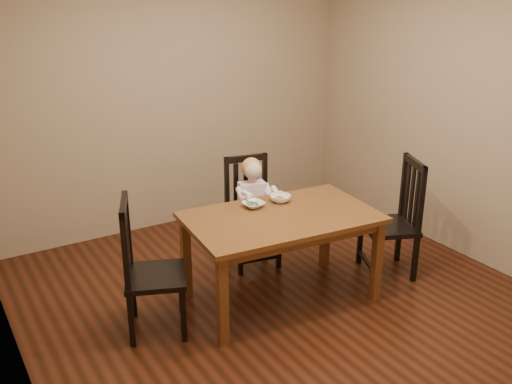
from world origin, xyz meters
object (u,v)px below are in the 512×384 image
chair_right (395,220)px  bowl_peas (253,205)px  toddler (253,201)px  chair_child (251,213)px  chair_left (148,270)px  dining_table (281,225)px  bowl_veg (280,198)px

chair_right → bowl_peas: size_ratio=6.12×
toddler → chair_child: bearing=-90.0°
chair_right → bowl_peas: bearing=95.4°
chair_child → chair_left: 1.37m
dining_table → bowl_peas: 0.30m
chair_right → toddler: chair_right is taller
bowl_veg → chair_left: bearing=-174.8°
bowl_veg → bowl_peas: bearing=177.3°
chair_right → bowl_veg: chair_right is taller
chair_left → chair_child: bearing=137.1°
dining_table → chair_child: bearing=78.3°
dining_table → bowl_veg: size_ratio=8.81×
chair_child → bowl_peas: size_ratio=5.79×
dining_table → bowl_peas: (-0.10, 0.26, 0.11)m
chair_left → bowl_peas: bearing=119.4°
chair_child → bowl_veg: bearing=102.0°
toddler → bowl_veg: size_ratio=3.00×
dining_table → bowl_veg: bearing=57.7°
chair_left → bowl_veg: 1.29m
chair_left → toddler: chair_left is taller
dining_table → chair_right: (1.13, -0.14, -0.16)m
chair_child → toddler: size_ratio=1.87×
chair_right → toddler: 1.29m
toddler → bowl_peas: bearing=70.0°
dining_table → bowl_veg: (0.16, 0.25, 0.12)m
chair_child → chair_left: (-1.24, -0.58, 0.02)m
toddler → bowl_peas: toddler is taller
chair_right → bowl_veg: 1.08m
dining_table → chair_child: 0.76m
chair_left → chair_right: size_ratio=1.00×
chair_child → bowl_veg: 0.55m
chair_left → bowl_veg: (1.25, 0.11, 0.27)m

